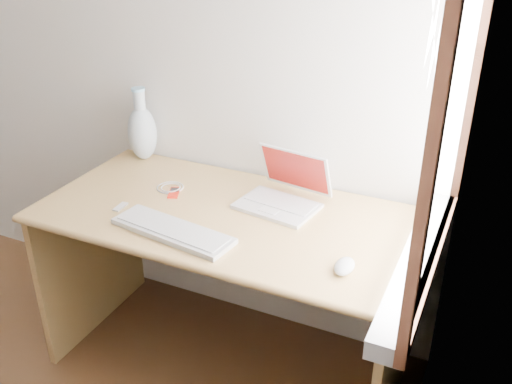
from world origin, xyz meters
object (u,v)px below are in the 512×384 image
at_px(external_keyboard, 173,231).
at_px(vase, 142,131).
at_px(laptop, 281,193).
at_px(desk, 236,249).

height_order(external_keyboard, vase, vase).
distance_m(laptop, vase, 0.77).
distance_m(desk, laptop, 0.32).
bearing_deg(vase, external_keyboard, -47.20).
distance_m(desk, vase, 0.71).
height_order(laptop, external_keyboard, laptop).
bearing_deg(laptop, external_keyboard, -116.46).
height_order(desk, external_keyboard, external_keyboard).
xyz_separation_m(external_keyboard, vase, (-0.48, 0.52, 0.12)).
distance_m(laptop, external_keyboard, 0.46).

